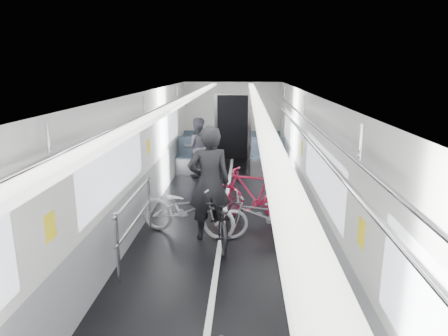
% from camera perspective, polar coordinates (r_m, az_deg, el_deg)
% --- Properties ---
extents(car_shell, '(3.02, 14.01, 2.41)m').
position_cam_1_polar(car_shell, '(7.47, -0.02, 0.98)').
color(car_shell, black).
rests_on(car_shell, ground).
extents(bike_left_far, '(1.87, 1.10, 0.93)m').
position_cam_1_polar(bike_left_far, '(6.93, -5.31, -5.87)').
color(bike_left_far, '#B5B6BB').
rests_on(bike_left_far, floor).
extents(bike_right_mid, '(1.63, 0.92, 0.81)m').
position_cam_1_polar(bike_right_mid, '(6.85, 5.50, -6.62)').
color(bike_right_mid, '#9FA0A4').
rests_on(bike_right_mid, floor).
extents(bike_right_far, '(1.77, 0.91, 1.03)m').
position_cam_1_polar(bike_right_far, '(7.56, 4.23, -3.73)').
color(bike_right_far, maroon).
rests_on(bike_right_far, floor).
extents(bike_aisle, '(0.76, 1.62, 0.82)m').
position_cam_1_polar(bike_aisle, '(6.67, -0.32, -7.10)').
color(bike_aisle, black).
rests_on(bike_aisle, floor).
extents(person_standing, '(0.79, 0.61, 1.94)m').
position_cam_1_polar(person_standing, '(6.60, -2.13, -2.23)').
color(person_standing, black).
rests_on(person_standing, floor).
extents(person_seated, '(0.85, 0.71, 1.57)m').
position_cam_1_polar(person_seated, '(10.54, -3.80, 2.96)').
color(person_seated, '#2F2E36').
rests_on(person_seated, floor).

